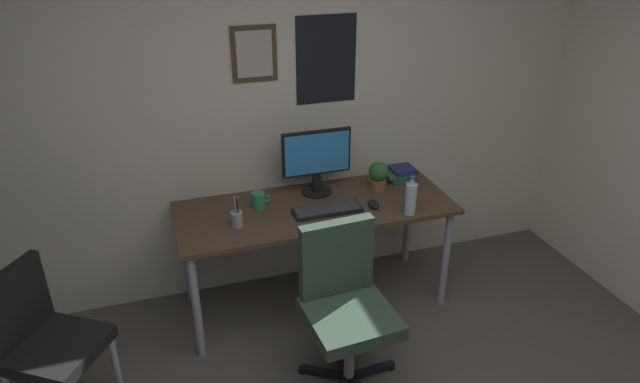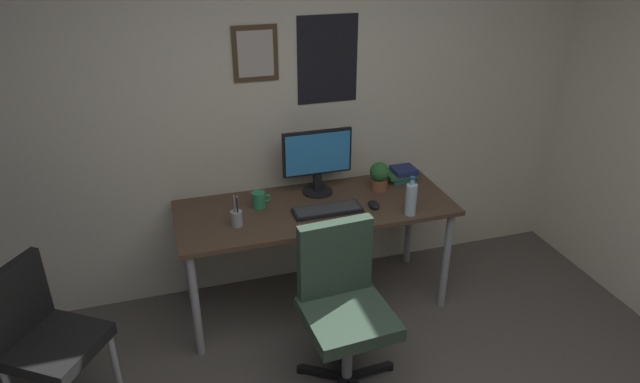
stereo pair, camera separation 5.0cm
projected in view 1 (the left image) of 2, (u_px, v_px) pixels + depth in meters
The scene contains 12 objects.
wall_back at pixel (285, 104), 3.61m from camera, with size 4.40×0.10×2.60m.
desk at pixel (315, 217), 3.55m from camera, with size 1.76×0.69×0.75m.
office_chair at pixel (345, 300), 3.02m from camera, with size 0.56×0.57×0.95m.
side_chair at pixel (43, 337), 2.79m from camera, with size 0.58×0.58×0.88m.
monitor at pixel (317, 159), 3.59m from camera, with size 0.46×0.20×0.43m.
keyboard at pixel (327, 210), 3.44m from camera, with size 0.43×0.15×0.03m.
computer_mouse at pixel (374, 204), 3.50m from camera, with size 0.06×0.11×0.04m.
water_bottle at pixel (411, 198), 3.38m from camera, with size 0.07×0.07×0.25m.
coffee_mug_near at pixel (259, 200), 3.48m from camera, with size 0.12×0.09×0.10m.
potted_plant at pixel (378, 175), 3.69m from camera, with size 0.13×0.13×0.20m.
pen_cup at pixel (237, 218), 3.26m from camera, with size 0.07×0.07×0.20m.
book_stack_left at pixel (401, 173), 3.85m from camera, with size 0.21×0.16×0.09m.
Camera 1 is at (-0.85, -1.24, 2.40)m, focal length 31.06 mm.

